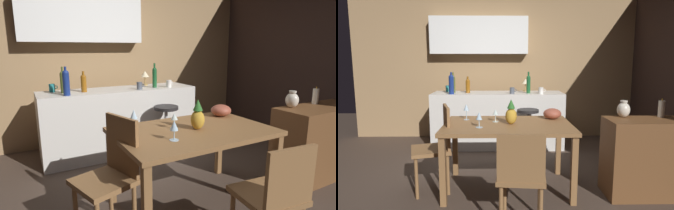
{
  "view_description": "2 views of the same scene",
  "coord_description": "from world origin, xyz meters",
  "views": [
    {
      "loc": [
        -1.17,
        -2.16,
        1.45
      ],
      "look_at": [
        0.36,
        0.63,
        0.78
      ],
      "focal_mm": 29.1,
      "sensor_mm": 36.0,
      "label": 1
    },
    {
      "loc": [
        0.07,
        -3.37,
        1.43
      ],
      "look_at": [
        0.15,
        0.6,
        0.82
      ],
      "focal_mm": 31.59,
      "sensor_mm": 36.0,
      "label": 2
    }
  ],
  "objects": [
    {
      "name": "ground_plane",
      "position": [
        0.0,
        0.0,
        0.0
      ],
      "size": [
        9.0,
        9.0,
        0.0
      ],
      "primitive_type": "plane",
      "color": "#47382D"
    },
    {
      "name": "wall_kitchen_back",
      "position": [
        -0.06,
        2.08,
        1.41
      ],
      "size": [
        5.2,
        0.33,
        2.6
      ],
      "color": "#9E7A51",
      "rests_on": "ground_plane"
    },
    {
      "name": "dining_table",
      "position": [
        0.15,
        -0.22,
        0.66
      ],
      "size": [
        1.39,
        0.9,
        0.74
      ],
      "color": "olive",
      "rests_on": "ground_plane"
    },
    {
      "name": "kitchen_counter",
      "position": [
        0.03,
        1.4,
        0.45
      ],
      "size": [
        2.1,
        0.6,
        0.9
      ],
      "primitive_type": "cube",
      "color": "silver",
      "rests_on": "ground_plane"
    },
    {
      "name": "sideboard_cabinet",
      "position": [
        1.73,
        -0.42,
        0.41
      ],
      "size": [
        1.1,
        0.44,
        0.82
      ],
      "primitive_type": "cube",
      "color": "brown",
      "rests_on": "ground_plane"
    },
    {
      "name": "chair_near_window",
      "position": [
        -0.62,
        -0.25,
        0.51
      ],
      "size": [
        0.5,
        0.5,
        0.94
      ],
      "color": "olive",
      "rests_on": "ground_plane"
    },
    {
      "name": "chair_by_doorway",
      "position": [
        0.24,
        -1.06,
        0.49
      ],
      "size": [
        0.44,
        0.44,
        0.86
      ],
      "color": "olive",
      "rests_on": "ground_plane"
    },
    {
      "name": "bar_stool",
      "position": [
        0.47,
        0.88,
        0.38
      ],
      "size": [
        0.34,
        0.34,
        0.71
      ],
      "color": "#262323",
      "rests_on": "ground_plane"
    },
    {
      "name": "wine_glass_left",
      "position": [
        0.01,
        -0.12,
        0.84
      ],
      "size": [
        0.07,
        0.07,
        0.14
      ],
      "color": "silver",
      "rests_on": "dining_table"
    },
    {
      "name": "wine_glass_right",
      "position": [
        -0.15,
        -0.4,
        0.85
      ],
      "size": [
        0.07,
        0.07,
        0.16
      ],
      "color": "silver",
      "rests_on": "dining_table"
    },
    {
      "name": "wine_glass_center",
      "position": [
        -0.32,
        0.0,
        0.88
      ],
      "size": [
        0.07,
        0.07,
        0.19
      ],
      "color": "silver",
      "rests_on": "dining_table"
    },
    {
      "name": "pineapple_centerpiece",
      "position": [
        0.19,
        -0.24,
        0.86
      ],
      "size": [
        0.12,
        0.12,
        0.27
      ],
      "color": "gold",
      "rests_on": "dining_table"
    },
    {
      "name": "fruit_bowl",
      "position": [
        0.68,
        0.04,
        0.8
      ],
      "size": [
        0.21,
        0.21,
        0.12
      ],
      "primitive_type": "ellipsoid",
      "color": "#9E4C38",
      "rests_on": "dining_table"
    },
    {
      "name": "wine_bottle_amber",
      "position": [
        -0.45,
        1.37,
        1.02
      ],
      "size": [
        0.07,
        0.07,
        0.26
      ],
      "color": "#8C5114",
      "rests_on": "kitchen_counter"
    },
    {
      "name": "wine_bottle_green",
      "position": [
        0.52,
        1.3,
        1.06
      ],
      "size": [
        0.06,
        0.06,
        0.34
      ],
      "color": "#1E592D",
      "rests_on": "kitchen_counter"
    },
    {
      "name": "wine_bottle_olive",
      "position": [
        -0.69,
        1.41,
        1.05
      ],
      "size": [
        0.07,
        0.07,
        0.33
      ],
      "color": "#475623",
      "rests_on": "kitchen_counter"
    },
    {
      "name": "wine_bottle_cobalt",
      "position": [
        -0.69,
        1.2,
        1.06
      ],
      "size": [
        0.08,
        0.08,
        0.34
      ],
      "color": "navy",
      "rests_on": "kitchen_counter"
    },
    {
      "name": "cup_slate",
      "position": [
        0.25,
        1.23,
        0.95
      ],
      "size": [
        0.11,
        0.07,
        0.1
      ],
      "color": "#515660",
      "rests_on": "kitchen_counter"
    },
    {
      "name": "cup_white",
      "position": [
        0.71,
        1.22,
        0.95
      ],
      "size": [
        0.11,
        0.08,
        0.1
      ],
      "color": "white",
      "rests_on": "kitchen_counter"
    },
    {
      "name": "cup_teal",
      "position": [
        -0.81,
        1.57,
        0.95
      ],
      "size": [
        0.11,
        0.07,
        0.1
      ],
      "color": "teal",
      "rests_on": "kitchen_counter"
    },
    {
      "name": "counter_lamp",
      "position": [
        0.49,
        1.58,
        1.06
      ],
      "size": [
        0.13,
        0.13,
        0.21
      ],
      "color": "#A58447",
      "rests_on": "kitchen_counter"
    },
    {
      "name": "pillar_candle_tall",
      "position": [
        1.8,
        -0.28,
        0.91
      ],
      "size": [
        0.07,
        0.07,
        0.2
      ],
      "color": "white",
      "rests_on": "sideboard_cabinet"
    },
    {
      "name": "vase_ceramic_ivory",
      "position": [
        1.39,
        -0.29,
        0.9
      ],
      "size": [
        0.14,
        0.14,
        0.18
      ],
      "color": "beige",
      "rests_on": "sideboard_cabinet"
    }
  ]
}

